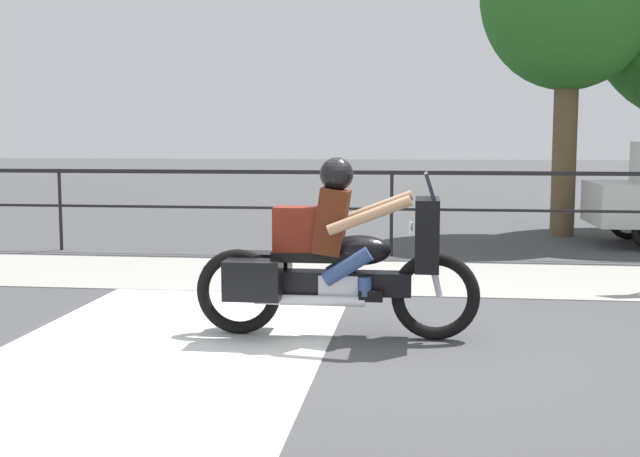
% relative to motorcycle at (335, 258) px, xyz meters
% --- Properties ---
extents(ground_plane, '(120.00, 120.00, 0.00)m').
position_rel_motorcycle_xyz_m(ground_plane, '(0.31, -0.33, -0.69)').
color(ground_plane, '#424244').
extents(sidewalk_band, '(44.00, 2.40, 0.01)m').
position_rel_motorcycle_xyz_m(sidewalk_band, '(0.31, 3.07, -0.69)').
color(sidewalk_band, '#99968E').
rests_on(sidewalk_band, ground).
extents(crosswalk_band, '(2.68, 6.00, 0.01)m').
position_rel_motorcycle_xyz_m(crosswalk_band, '(-1.37, -0.53, -0.69)').
color(crosswalk_band, silver).
rests_on(crosswalk_band, ground).
extents(fence_railing, '(36.00, 0.05, 1.26)m').
position_rel_motorcycle_xyz_m(fence_railing, '(0.31, 4.92, 0.29)').
color(fence_railing, black).
rests_on(fence_railing, ground).
extents(motorcycle, '(2.48, 0.76, 1.56)m').
position_rel_motorcycle_xyz_m(motorcycle, '(0.00, 0.00, 0.00)').
color(motorcycle, black).
rests_on(motorcycle, ground).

